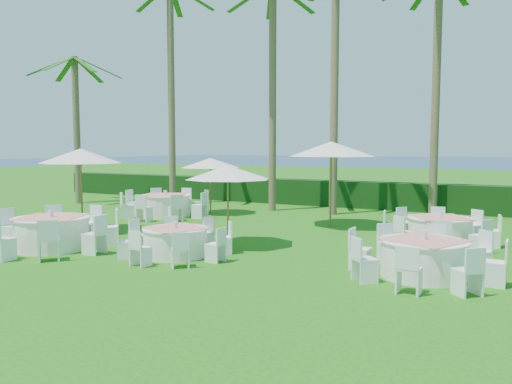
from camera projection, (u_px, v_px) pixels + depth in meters
ground at (187, 254)px, 12.80m from camera, size 120.00×120.00×0.00m
hedge at (340, 194)px, 23.28m from camera, size 34.00×1.00×1.20m
ocean at (483, 162)px, 102.29m from camera, size 260.00×260.00×0.00m
banquet_table_a at (51, 232)px, 13.43m from camera, size 3.50×3.50×1.05m
banquet_table_b at (175, 241)px, 12.54m from camera, size 2.86×2.86×0.88m
banquet_table_c at (423, 257)px, 10.49m from camera, size 3.16×3.16×0.96m
banquet_table_d at (166, 205)px, 19.89m from camera, size 3.51×3.51×1.04m
banquet_table_f at (440, 230)px, 14.06m from camera, size 3.11×3.11×0.94m
umbrella_a at (80, 156)px, 16.01m from camera, size 2.56×2.56×2.70m
umbrella_b at (228, 172)px, 13.67m from camera, size 2.37×2.37×2.25m
umbrella_c at (210, 163)px, 20.55m from camera, size 2.46×2.46×2.31m
umbrella_d at (331, 149)px, 17.08m from camera, size 3.05×3.05×2.94m
palm_a at (171, 86)px, 23.74m from camera, size 4.40×4.12×10.43m
palm_b at (273, 87)px, 21.37m from camera, size 4.40×3.98×9.71m
palm_c at (335, 78)px, 20.07m from camera, size 4.25×4.37×10.14m
palm_d at (436, 83)px, 19.98m from camera, size 4.39×4.20×9.74m
palm_f at (76, 122)px, 24.42m from camera, size 4.25×4.37×7.16m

